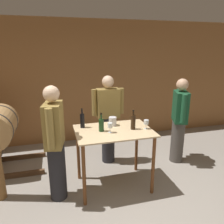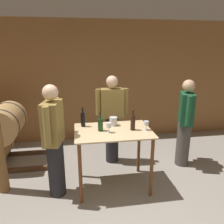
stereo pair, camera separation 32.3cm
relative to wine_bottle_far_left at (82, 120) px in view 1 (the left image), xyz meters
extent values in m
plane|color=gray|center=(0.33, -0.91, -1.05)|extent=(14.00, 14.00, 0.00)
cube|color=brown|center=(0.33, 1.75, 0.30)|extent=(8.40, 0.05, 2.70)
cube|color=#D1B284|center=(0.43, -0.23, -0.13)|extent=(1.13, 0.78, 0.02)
cylinder|color=brown|center=(-0.07, -0.57, -0.59)|extent=(0.05, 0.05, 0.91)
cylinder|color=brown|center=(0.93, -0.57, -0.59)|extent=(0.05, 0.05, 0.91)
cylinder|color=brown|center=(-0.07, 0.10, -0.59)|extent=(0.05, 0.05, 0.91)
cylinder|color=brown|center=(0.93, 0.10, -0.59)|extent=(0.05, 0.05, 0.91)
cylinder|color=black|center=(0.00, 0.00, -0.01)|extent=(0.07, 0.07, 0.21)
cylinder|color=black|center=(0.00, 0.00, 0.14)|extent=(0.02, 0.02, 0.09)
cylinder|color=black|center=(0.00, 0.00, 0.17)|extent=(0.03, 0.03, 0.02)
cylinder|color=#193819|center=(0.24, -0.23, -0.03)|extent=(0.08, 0.08, 0.18)
cylinder|color=#193819|center=(0.24, -0.23, 0.11)|extent=(0.02, 0.02, 0.09)
cylinder|color=black|center=(0.24, -0.23, 0.15)|extent=(0.03, 0.03, 0.02)
cylinder|color=black|center=(0.72, -0.27, -0.01)|extent=(0.07, 0.07, 0.22)
cylinder|color=black|center=(0.72, -0.27, 0.14)|extent=(0.02, 0.02, 0.08)
cylinder|color=black|center=(0.72, -0.27, 0.17)|extent=(0.03, 0.03, 0.02)
cylinder|color=silver|center=(0.35, -0.31, -0.11)|extent=(0.06, 0.06, 0.00)
cylinder|color=silver|center=(0.35, -0.31, -0.08)|extent=(0.01, 0.01, 0.07)
cylinder|color=silver|center=(0.35, -0.31, -0.01)|extent=(0.07, 0.07, 0.07)
cylinder|color=silver|center=(0.91, -0.30, -0.11)|extent=(0.06, 0.06, 0.00)
cylinder|color=silver|center=(0.91, -0.30, -0.08)|extent=(0.01, 0.01, 0.07)
cylinder|color=silver|center=(0.91, -0.30, -0.01)|extent=(0.07, 0.07, 0.06)
cylinder|color=silver|center=(0.47, -0.03, -0.05)|extent=(0.12, 0.12, 0.13)
cylinder|color=#232328|center=(0.54, 0.56, -0.61)|extent=(0.24, 0.24, 0.88)
cube|color=olive|center=(0.54, 0.56, 0.10)|extent=(0.40, 0.22, 0.52)
sphere|color=beige|center=(0.54, 0.56, 0.48)|extent=(0.21, 0.21, 0.21)
cylinder|color=olive|center=(0.79, 0.56, 0.12)|extent=(0.09, 0.09, 0.47)
cylinder|color=olive|center=(0.29, 0.56, 0.12)|extent=(0.09, 0.09, 0.47)
cylinder|color=#4C4742|center=(1.80, 0.23, -0.65)|extent=(0.24, 0.24, 0.80)
cube|color=#194C2D|center=(1.80, 0.23, 0.03)|extent=(0.34, 0.45, 0.55)
sphere|color=tan|center=(1.80, 0.23, 0.43)|extent=(0.21, 0.21, 0.21)
cylinder|color=#194C2D|center=(1.89, 0.46, 0.06)|extent=(0.09, 0.09, 0.50)
cylinder|color=#194C2D|center=(1.72, -0.01, 0.06)|extent=(0.09, 0.09, 0.50)
cylinder|color=#232328|center=(-0.42, -0.30, -0.64)|extent=(0.24, 0.24, 0.82)
cube|color=olive|center=(-0.42, -0.30, 0.07)|extent=(0.29, 0.43, 0.59)
sphere|color=beige|center=(-0.42, -0.30, 0.49)|extent=(0.21, 0.21, 0.21)
cylinder|color=olive|center=(-0.46, -0.55, 0.10)|extent=(0.09, 0.09, 0.53)
cylinder|color=olive|center=(-0.37, -0.06, 0.10)|extent=(0.09, 0.09, 0.53)
camera|label=1|loc=(-0.38, -3.13, 1.04)|focal=35.00mm
camera|label=2|loc=(-0.06, -3.20, 1.04)|focal=35.00mm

